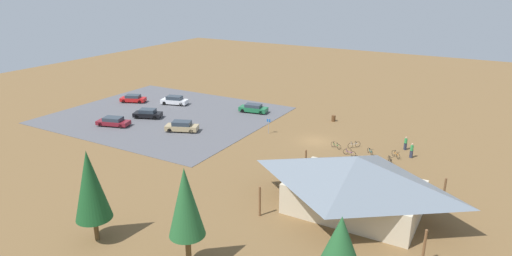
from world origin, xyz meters
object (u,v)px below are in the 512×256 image
Objects in this scene: bicycle_black_lone_west at (390,160)px; bicycle_purple_near_sign at (349,153)px; pine_east at (186,203)px; bicycle_teal_by_bin at (370,152)px; bicycle_green_back_row at (336,146)px; pine_far_east at (340,253)px; car_tan_end_stall at (182,126)px; bicycle_white_yard_center at (354,145)px; bicycle_orange_edge_north at (396,155)px; car_black_front_row at (148,113)px; bicycle_silver_trailside at (381,165)px; bike_pavilion at (355,180)px; bicycle_yellow_lone_east at (367,166)px; car_green_mid_lot at (253,108)px; car_white_near_entry at (175,100)px; lot_sign at (269,124)px; car_maroon_by_curb at (113,121)px; visitor_crossing_yard at (412,150)px; pine_midwest at (90,185)px; car_red_back_corner at (133,99)px; visitor_at_bikes at (406,143)px; bicycle_blue_yard_right at (354,159)px; trash_bin at (333,118)px.

bicycle_purple_near_sign is (4.83, 0.28, 0.00)m from bicycle_black_lone_west.
bicycle_teal_by_bin is at bearing -100.79° from pine_east.
pine_far_east is at bearing 110.08° from bicycle_green_back_row.
bicycle_white_yard_center is at bearing -165.27° from car_tan_end_stall.
bicycle_orange_edge_north is at bearing 173.12° from bicycle_white_yard_center.
bicycle_silver_trailside is at bearing 178.80° from car_black_front_row.
bicycle_green_back_row is at bearing -167.33° from car_tan_end_stall.
bicycle_silver_trailside is 27.79m from car_tan_end_stall.
bike_pavilion is 2.98× the size of car_tan_end_stall.
bicycle_yellow_lone_east is at bearing 135.01° from bicycle_purple_near_sign.
car_green_mid_lot is (17.07, -8.31, 0.38)m from bicycle_green_back_row.
bicycle_orange_edge_north is at bearing -111.64° from bicycle_yellow_lone_east.
bicycle_white_yard_center is 33.44m from car_white_near_entry.
lot_sign is 22.93m from car_maroon_by_curb.
bicycle_teal_by_bin is (-14.53, 0.54, -1.06)m from lot_sign.
pine_midwest is at bearing 58.69° from visitor_crossing_yard.
pine_far_east is 4.09× the size of bicycle_purple_near_sign.
pine_east is 5.18× the size of bicycle_black_lone_west.
bicycle_silver_trailside is (-16.55, -26.43, -4.59)m from pine_midwest.
car_red_back_corner is (45.00, -6.28, 0.35)m from bicycle_silver_trailside.
bike_pavilion reaches higher than bicycle_teal_by_bin.
lot_sign is 18.22m from visitor_at_bikes.
pine_midwest reaches higher than visitor_crossing_yard.
pine_east is 5.02× the size of bicycle_green_back_row.
bike_pavilion is 12.15m from bicycle_blue_yard_right.
pine_midwest is 1.12× the size of pine_far_east.
bicycle_silver_trailside is (-16.75, 3.84, -1.05)m from lot_sign.
car_maroon_by_curb is at bearing 7.05° from bicycle_silver_trailside.
trash_bin is at bearing -60.60° from bicycle_blue_yard_right.
bicycle_blue_yard_right is at bearing 119.40° from trash_bin.
car_white_near_entry is (-7.20, -2.52, 0.07)m from car_red_back_corner.
pine_far_east is (-14.39, 38.27, 4.05)m from trash_bin.
bicycle_blue_yard_right is at bearing -116.80° from pine_midwest.
car_tan_end_stall is at bearing -163.16° from car_maroon_by_curb.
car_white_near_entry reaches higher than bicycle_yellow_lone_east.
car_black_front_row reaches higher than car_maroon_by_curb.
bicycle_white_yard_center is 1.15× the size of bicycle_orange_edge_north.
bike_pavilion is 11.59m from bicycle_silver_trailside.
bicycle_green_back_row is 4.38m from bicycle_teal_by_bin.
bicycle_blue_yard_right is 35.72m from car_white_near_entry.
bicycle_purple_near_sign is 0.36× the size of car_green_mid_lot.
bicycle_black_lone_west is 36.95m from car_black_front_row.
bike_pavilion is 16.72m from bicycle_white_yard_center.
car_tan_end_stall is 2.64× the size of visitor_crossing_yard.
bike_pavilion is 3.17× the size of car_red_back_corner.
visitor_crossing_yard is (-5.55, -4.63, 0.61)m from bicycle_blue_yard_right.
pine_midwest is at bearing 134.67° from car_maroon_by_curb.
lot_sign is at bearing -0.03° from bicycle_orange_edge_north.
pine_east reaches higher than car_tan_end_stall.
bicycle_black_lone_west is (-17.07, -28.36, -4.59)m from pine_midwest.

